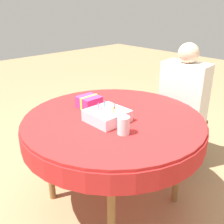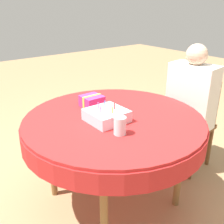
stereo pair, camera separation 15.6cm
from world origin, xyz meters
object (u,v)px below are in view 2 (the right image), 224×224
(person, at_px, (190,99))
(birthday_cake, at_px, (107,115))
(gift_box, at_px, (92,101))
(drinking_glass, at_px, (120,126))
(chair, at_px, (192,120))

(person, distance_m, birthday_cake, 0.92)
(birthday_cake, distance_m, gift_box, 0.29)
(drinking_glass, xyz_separation_m, gift_box, (-0.49, 0.12, -0.01))
(birthday_cake, bearing_deg, chair, 89.41)
(chair, height_order, drinking_glass, drinking_glass)
(birthday_cake, bearing_deg, drinking_glass, -14.40)
(chair, relative_size, drinking_glass, 7.40)
(birthday_cake, bearing_deg, person, 88.83)
(person, height_order, drinking_glass, person)
(person, bearing_deg, birthday_cake, -97.16)
(person, height_order, birthday_cake, person)
(gift_box, bearing_deg, birthday_cake, -13.86)
(chair, height_order, gift_box, chair)
(birthday_cake, bearing_deg, gift_box, 166.14)
(person, relative_size, gift_box, 7.41)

